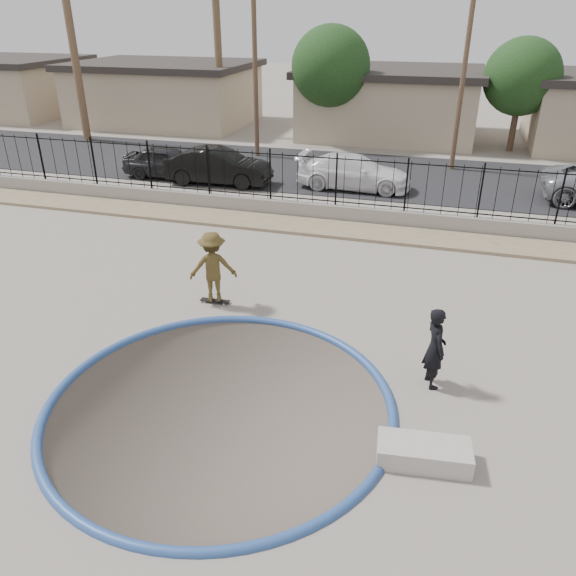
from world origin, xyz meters
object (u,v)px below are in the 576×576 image
(concrete_ledge, at_px, (424,453))
(car_b, at_px, (218,166))
(skateboard, at_px, (215,301))
(skater, at_px, (213,270))
(car_a, at_px, (168,162))
(car_c, at_px, (354,172))
(videographer, at_px, (435,348))

(concrete_ledge, height_order, car_b, car_b)
(concrete_ledge, distance_m, car_b, 18.03)
(skateboard, xyz_separation_m, concrete_ledge, (5.77, -4.50, 0.14))
(skater, xyz_separation_m, car_b, (-4.18, 10.53, -0.15))
(skater, distance_m, car_a, 12.80)
(concrete_ledge, bearing_deg, skater, 142.06)
(concrete_ledge, relative_size, car_a, 0.39)
(skateboard, xyz_separation_m, car_c, (1.74, 11.45, 0.69))
(videographer, xyz_separation_m, car_c, (-4.03, 13.58, -0.15))
(skater, bearing_deg, car_a, -80.43)
(skater, distance_m, concrete_ledge, 7.36)
(car_a, bearing_deg, concrete_ledge, -141.80)
(skater, distance_m, car_b, 11.33)
(concrete_ledge, bearing_deg, car_a, 129.27)
(skater, xyz_separation_m, car_a, (-6.78, 10.86, -0.22))
(skateboard, relative_size, videographer, 0.45)
(car_b, relative_size, car_c, 0.95)
(skater, xyz_separation_m, concrete_ledge, (5.77, -4.50, -0.76))
(skateboard, height_order, car_a, car_a)
(car_a, bearing_deg, videographer, -137.04)
(skater, relative_size, skateboard, 2.36)
(concrete_ledge, relative_size, car_b, 0.34)
(skateboard, distance_m, car_c, 11.60)
(concrete_ledge, distance_m, car_a, 19.84)
(concrete_ledge, xyz_separation_m, car_c, (-4.03, 15.95, 0.55))
(car_c, bearing_deg, videographer, -162.44)
(skater, relative_size, concrete_ledge, 1.20)
(car_a, bearing_deg, car_c, -87.11)
(videographer, bearing_deg, skater, 47.33)
(skater, height_order, car_b, skater)
(skater, relative_size, car_b, 0.41)
(skater, height_order, videographer, skater)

